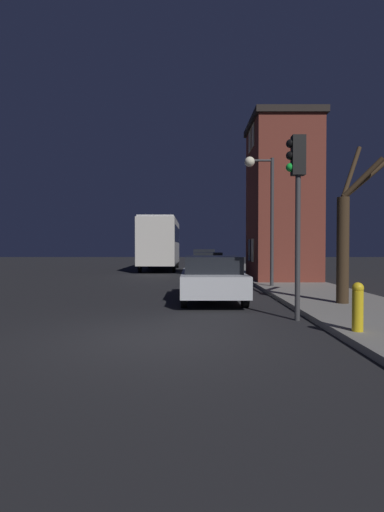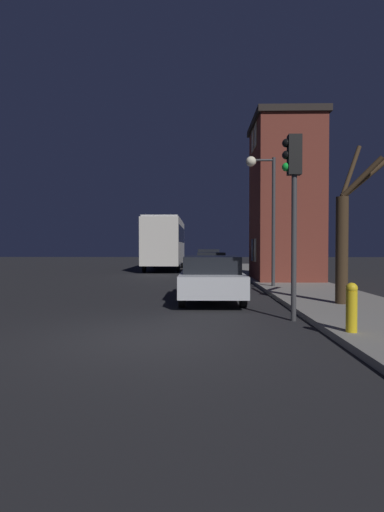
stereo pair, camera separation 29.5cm
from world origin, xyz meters
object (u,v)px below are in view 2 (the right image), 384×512
object	(u,v)px
car_mid_lane	(211,264)
bare_tree	(346,233)
traffic_light	(293,188)
bus	(165,240)
streetlamp	(264,196)
car_near_lane	(211,277)
car_far_lane	(208,259)
fire_hydrant	(352,306)

from	to	relation	value
car_mid_lane	bare_tree	bearing A→B (deg)	-73.18
traffic_light	bare_tree	bearing A→B (deg)	45.04
traffic_light	bus	bearing A→B (deg)	103.06
streetlamp	car_near_lane	world-z (taller)	streetlamp
streetlamp	bare_tree	distance (m)	5.36
car_near_lane	car_far_lane	xyz separation A→B (m)	(0.26, 17.98, 0.04)
bare_tree	car_far_lane	xyz separation A→B (m)	(-3.41, 19.52, -1.30)
traffic_light	car_near_lane	world-z (taller)	traffic_light
streetlamp	car_near_lane	distance (m)	4.99
bare_tree	car_near_lane	xyz separation A→B (m)	(-3.66, 1.55, -1.34)
streetlamp	car_mid_lane	distance (m)	7.34
bare_tree	car_near_lane	bearing A→B (deg)	157.12
bare_tree	streetlamp	bearing A→B (deg)	106.62
car_near_lane	car_far_lane	world-z (taller)	car_far_lane
bus	car_far_lane	bearing A→B (deg)	18.89
car_far_lane	fire_hydrant	xyz separation A→B (m)	(2.17, -23.24, -0.17)
car_near_lane	fire_hydrant	distance (m)	5.79
bus	car_near_lane	xyz separation A→B (m)	(2.96, -16.88, -1.48)
car_mid_lane	car_far_lane	size ratio (longest dim) A/B	0.94
fire_hydrant	car_mid_lane	bearing A→B (deg)	98.27
car_near_lane	car_far_lane	bearing A→B (deg)	89.19
bare_tree	car_near_lane	world-z (taller)	bare_tree
bus	car_far_lane	distance (m)	3.69
car_near_lane	streetlamp	bearing A→B (deg)	56.72
fire_hydrant	car_far_lane	bearing A→B (deg)	95.33
traffic_light	car_near_lane	distance (m)	4.50
streetlamp	bare_tree	bearing A→B (deg)	-73.38
bare_tree	car_mid_lane	world-z (taller)	bare_tree
streetlamp	car_far_lane	size ratio (longest dim) A/B	1.15
car_far_lane	traffic_light	bearing A→B (deg)	-85.99
bare_tree	car_mid_lane	bearing A→B (deg)	106.82
fire_hydrant	bare_tree	bearing A→B (deg)	71.57
bus	car_far_lane	xyz separation A→B (m)	(3.21, 1.10, -1.43)
streetlamp	car_mid_lane	size ratio (longest dim) A/B	1.23
bus	streetlamp	bearing A→B (deg)	-69.12
car_near_lane	car_mid_lane	xyz separation A→B (m)	(0.24, 9.78, 0.01)
streetlamp	fire_hydrant	distance (m)	9.15
fire_hydrant	streetlamp	bearing A→B (deg)	91.49
bare_tree	car_near_lane	distance (m)	4.19
traffic_light	bus	world-z (taller)	traffic_light
bare_tree	bus	size ratio (longest dim) A/B	0.49
bare_tree	fire_hydrant	size ratio (longest dim) A/B	4.91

